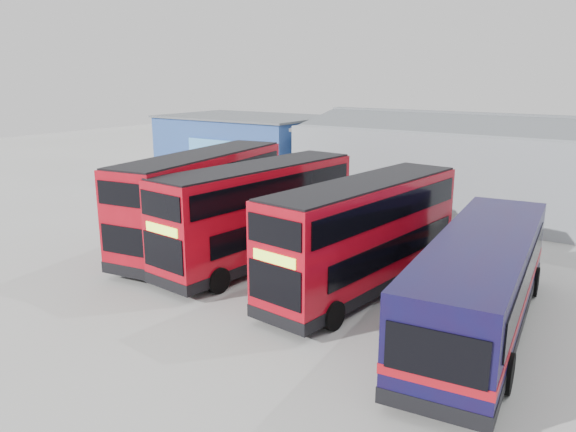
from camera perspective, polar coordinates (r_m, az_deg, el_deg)
The scene contains 8 objects.
ground_plane at distance 22.30m, azimuth -5.03°, elevation -7.48°, with size 120.00×120.00×0.00m, color #9D9D98.
office_block at distance 43.87m, azimuth -4.30°, elevation 6.82°, with size 12.30×8.32×5.12m.
maintenance_shed at distance 36.72m, azimuth 25.89°, elevation 4.01°, with size 30.50×12.00×5.89m.
double_decker_left at distance 27.02m, azimuth -8.62°, elevation 1.42°, with size 4.24×11.21×4.64m.
double_decker_centre at distance 24.65m, azimuth -3.03°, elevation 0.09°, with size 3.46×10.69×4.44m.
double_decker_right at distance 21.64m, azimuth 7.69°, elevation -2.17°, with size 3.52×10.48×4.35m.
single_decker_blue at distance 19.21m, azimuth 18.96°, elevation -6.70°, with size 4.11×12.28×3.27m.
panel_van at distance 40.71m, azimuth -13.08°, elevation 3.93°, with size 3.69×5.21×2.13m.
Camera 1 is at (13.29, -15.89, 8.25)m, focal length 35.00 mm.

